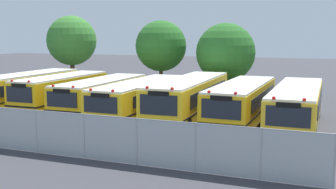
{
  "coord_description": "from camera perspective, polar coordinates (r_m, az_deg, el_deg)",
  "views": [
    {
      "loc": [
        11.62,
        -24.94,
        5.38
      ],
      "look_at": [
        1.84,
        0.0,
        1.6
      ],
      "focal_mm": 44.64,
      "sensor_mm": 36.0,
      "label": 1
    }
  ],
  "objects": [
    {
      "name": "ground_plane",
      "position": [
        28.03,
        -3.51,
        -3.05
      ],
      "size": [
        160.0,
        160.0,
        0.0
      ],
      "primitive_type": "plane",
      "color": "#38383D"
    },
    {
      "name": "school_bus_0",
      "position": [
        33.29,
        -19.0,
        0.74
      ],
      "size": [
        2.79,
        11.25,
        2.68
      ],
      "rotation": [
        0.0,
        0.0,
        3.16
      ],
      "color": "yellow",
      "rests_on": "ground_plane"
    },
    {
      "name": "school_bus_1",
      "position": [
        31.18,
        -14.28,
        0.44
      ],
      "size": [
        2.52,
        9.25,
        2.66
      ],
      "rotation": [
        0.0,
        0.0,
        3.15
      ],
      "color": "yellow",
      "rests_on": "ground_plane"
    },
    {
      "name": "school_bus_2",
      "position": [
        29.44,
        -8.99,
        0.01
      ],
      "size": [
        2.72,
        9.76,
        2.5
      ],
      "rotation": [
        0.0,
        0.0,
        3.16
      ],
      "color": "yellow",
      "rests_on": "ground_plane"
    },
    {
      "name": "school_bus_3",
      "position": [
        27.73,
        -3.67,
        -0.38
      ],
      "size": [
        2.62,
        10.83,
        2.51
      ],
      "rotation": [
        0.0,
        0.0,
        3.15
      ],
      "color": "yellow",
      "rests_on": "ground_plane"
    },
    {
      "name": "school_bus_4",
      "position": [
        26.75,
        2.96,
        -0.39
      ],
      "size": [
        2.86,
        11.38,
        2.79
      ],
      "rotation": [
        0.0,
        0.0,
        3.17
      ],
      "color": "yellow",
      "rests_on": "ground_plane"
    },
    {
      "name": "school_bus_5",
      "position": [
        25.78,
        10.08,
        -0.98
      ],
      "size": [
        2.65,
        10.18,
        2.66
      ],
      "rotation": [
        0.0,
        0.0,
        3.13
      ],
      "color": "yellow",
      "rests_on": "ground_plane"
    },
    {
      "name": "school_bus_6",
      "position": [
        25.38,
        17.19,
        -1.42
      ],
      "size": [
        2.56,
        11.31,
        2.6
      ],
      "rotation": [
        0.0,
        0.0,
        3.14
      ],
      "color": "yellow",
      "rests_on": "ground_plane"
    },
    {
      "name": "tree_0",
      "position": [
        42.69,
        -13.01,
        7.11
      ],
      "size": [
        4.89,
        4.89,
        7.35
      ],
      "color": "#4C3823",
      "rests_on": "ground_plane"
    },
    {
      "name": "tree_1",
      "position": [
        37.24,
        -0.94,
        6.67
      ],
      "size": [
        4.51,
        4.51,
        6.74
      ],
      "color": "#4C3823",
      "rests_on": "ground_plane"
    },
    {
      "name": "tree_2",
      "position": [
        34.96,
        7.74,
        5.56
      ],
      "size": [
        4.88,
        4.88,
        6.44
      ],
      "color": "#4C3823",
      "rests_on": "ground_plane"
    },
    {
      "name": "chainlink_fence",
      "position": [
        20.18,
        -17.5,
        -4.74
      ],
      "size": [
        25.6,
        0.07,
        2.03
      ],
      "color": "#9EA0A3",
      "rests_on": "ground_plane"
    },
    {
      "name": "traffic_cone",
      "position": [
        23.96,
        -21.41,
        -4.81
      ],
      "size": [
        0.43,
        0.43,
        0.57
      ],
      "primitive_type": "cone",
      "color": "#EA5914",
      "rests_on": "ground_plane"
    }
  ]
}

